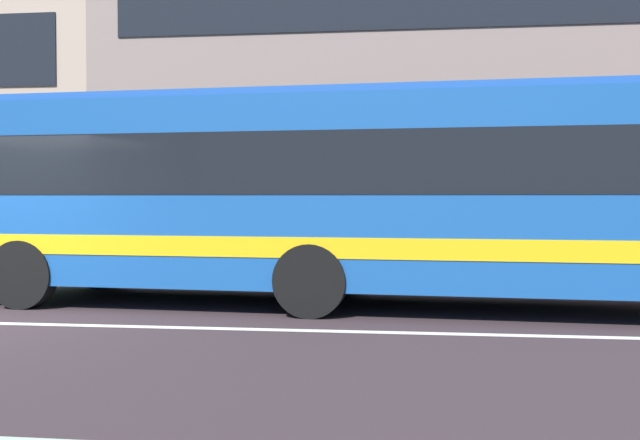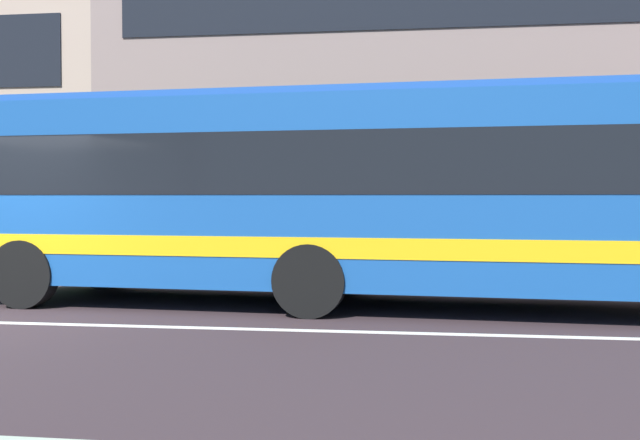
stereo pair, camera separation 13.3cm
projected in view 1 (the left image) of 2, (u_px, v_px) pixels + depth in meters
name	position (u px, v px, depth m)	size (l,w,h in m)	color
hedge_row_far	(199.00, 250.00, 14.95)	(15.65, 1.10, 1.15)	#316024
apartment_block_right	(495.00, 60.00, 23.05)	(21.25, 11.31, 11.68)	gray
transit_bus	(377.00, 190.00, 11.09)	(12.25, 3.39, 3.14)	#174A93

